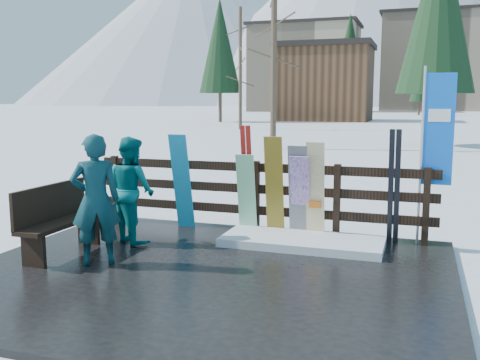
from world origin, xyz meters
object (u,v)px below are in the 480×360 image
(snowboard_1, at_px, (247,194))
(snowboard_3, at_px, (301,197))
(snowboard_0, at_px, (182,182))
(snowboard_2, at_px, (274,187))
(bench, at_px, (58,218))
(rental_flag, at_px, (434,136))
(person_back, at_px, (132,190))
(person_front, at_px, (95,200))
(snowboard_5, at_px, (315,191))
(snowboard_4, at_px, (298,192))

(snowboard_1, distance_m, snowboard_3, 0.87)
(snowboard_0, distance_m, snowboard_2, 1.57)
(bench, xyz_separation_m, snowboard_1, (2.12, 1.90, 0.13))
(snowboard_1, relative_size, rental_flag, 0.50)
(person_back, bearing_deg, snowboard_2, -122.41)
(bench, relative_size, person_front, 0.88)
(snowboard_2, xyz_separation_m, snowboard_3, (0.42, 0.00, -0.14))
(bench, distance_m, snowboard_2, 3.21)
(rental_flag, height_order, person_front, rental_flag)
(snowboard_1, distance_m, rental_flag, 2.93)
(snowboard_0, distance_m, snowboard_3, 1.99)
(rental_flag, bearing_deg, person_back, -163.46)
(bench, distance_m, snowboard_0, 2.16)
(snowboard_3, xyz_separation_m, snowboard_5, (0.23, 0.00, 0.10))
(person_back, bearing_deg, snowboard_1, -115.77)
(snowboard_2, bearing_deg, snowboard_0, 180.00)
(snowboard_3, bearing_deg, rental_flag, 8.15)
(snowboard_2, distance_m, snowboard_4, 0.38)
(bench, relative_size, snowboard_3, 1.12)
(rental_flag, distance_m, person_back, 4.49)
(snowboard_0, relative_size, person_front, 0.95)
(bench, distance_m, snowboard_3, 3.54)
(snowboard_1, height_order, snowboard_5, snowboard_5)
(rental_flag, bearing_deg, snowboard_1, -174.40)
(snowboard_1, relative_size, snowboard_3, 0.98)
(rental_flag, distance_m, person_front, 4.81)
(snowboard_0, xyz_separation_m, snowboard_4, (1.95, 0.00, -0.07))
(snowboard_1, distance_m, person_back, 1.79)
(bench, bearing_deg, snowboard_1, 41.90)
(person_front, bearing_deg, rental_flag, 176.07)
(bench, height_order, rental_flag, rental_flag)
(person_front, relative_size, person_back, 1.07)
(snowboard_4, bearing_deg, person_front, -135.83)
(person_front, bearing_deg, snowboard_0, -130.43)
(person_back, bearing_deg, snowboard_3, -126.66)
(snowboard_4, height_order, rental_flag, rental_flag)
(rental_flag, bearing_deg, person_front, -149.80)
(bench, height_order, snowboard_0, snowboard_0)
(snowboard_3, relative_size, rental_flag, 0.51)
(snowboard_2, height_order, person_back, person_back)
(snowboard_0, relative_size, snowboard_3, 1.21)
(snowboard_4, bearing_deg, snowboard_3, 0.00)
(snowboard_0, bearing_deg, person_back, -110.26)
(snowboard_2, xyz_separation_m, snowboard_5, (0.64, 0.00, -0.04))
(snowboard_2, height_order, rental_flag, rental_flag)
(snowboard_3, height_order, snowboard_5, snowboard_5)
(bench, height_order, person_front, person_front)
(bench, height_order, snowboard_5, snowboard_5)
(snowboard_0, xyz_separation_m, snowboard_5, (2.21, 0.00, -0.04))
(snowboard_3, relative_size, snowboard_4, 0.91)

